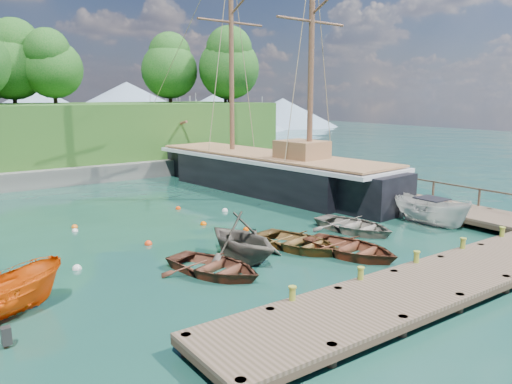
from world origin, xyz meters
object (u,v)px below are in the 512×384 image
rowboat_3 (354,232)px  rowboat_4 (298,249)px  rowboat_0 (214,274)px  rowboat_1 (242,260)px  cabin_boat_white (430,225)px  schooner (268,175)px  rowboat_2 (351,256)px

rowboat_3 → rowboat_4: size_ratio=1.00×
rowboat_0 → rowboat_4: rowboat_4 is taller
rowboat_1 → rowboat_3: size_ratio=0.94×
cabin_boat_white → rowboat_1: bearing=172.7°
rowboat_4 → cabin_boat_white: (8.44, -0.79, 0.00)m
rowboat_3 → rowboat_4: bearing=179.4°
rowboat_1 → rowboat_3: bearing=-0.8°
rowboat_0 → schooner: (11.84, 12.46, 1.13)m
rowboat_2 → cabin_boat_white: size_ratio=0.98×
rowboat_2 → rowboat_4: 2.36m
rowboat_1 → rowboat_3: 7.02m
rowboat_0 → rowboat_4: 4.73m
rowboat_4 → cabin_boat_white: cabin_boat_white is taller
rowboat_0 → schooner: size_ratio=0.15×
rowboat_2 → rowboat_3: 3.86m
rowboat_0 → rowboat_2: rowboat_2 is taller
rowboat_1 → schooner: size_ratio=0.15×
rowboat_2 → cabin_boat_white: 7.30m
rowboat_0 → rowboat_3: (8.83, 1.14, 0.00)m
schooner → cabin_boat_white: bearing=-90.5°
rowboat_0 → rowboat_3: rowboat_3 is taller
rowboat_2 → schooner: 15.13m
cabin_boat_white → rowboat_2: bearing=-172.6°
rowboat_3 → rowboat_2: bearing=-146.7°
rowboat_0 → rowboat_1: rowboat_1 is taller
rowboat_4 → schooner: 13.91m
rowboat_0 → cabin_boat_white: bearing=-20.0°
rowboat_4 → rowboat_1: bearing=163.5°
rowboat_2 → rowboat_4: (-1.24, 2.00, 0.00)m
rowboat_0 → rowboat_4: size_ratio=0.97×
cabin_boat_white → schooner: bearing=93.8°
rowboat_2 → schooner: size_ratio=0.16×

